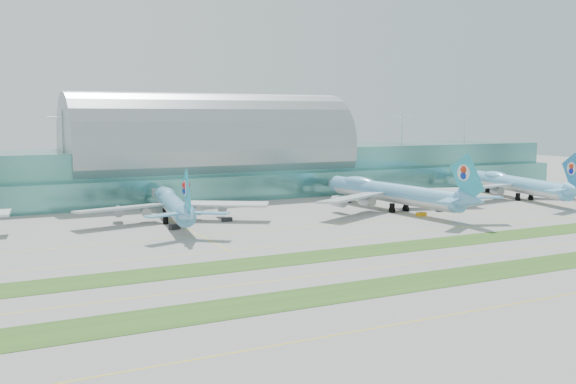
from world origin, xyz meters
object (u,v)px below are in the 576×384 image
terminal (211,162)px  airliner_c (391,191)px  airliner_b (173,203)px  airliner_d (519,183)px

terminal → airliner_c: 83.37m
terminal → airliner_b: bearing=-119.7°
terminal → airliner_b: 71.03m
terminal → airliner_b: terminal is taller
airliner_b → airliner_c: 77.61m
terminal → airliner_d: terminal is taller
airliner_c → airliner_d: airliner_c is taller
airliner_b → airliner_c: airliner_c is taller
airliner_c → airliner_d: bearing=-2.7°
terminal → airliner_b: (-34.92, -61.29, -8.30)m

